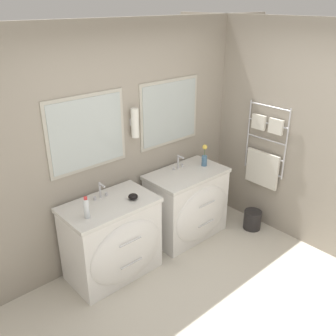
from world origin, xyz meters
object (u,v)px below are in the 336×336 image
at_px(toiletry_bottle, 86,208).
at_px(flower_vase, 204,157).
at_px(vanity_left, 113,240).
at_px(amenity_bowl, 133,197).
at_px(vanity_right, 188,204).
at_px(waste_bin, 252,219).

xyz_separation_m(toiletry_bottle, flower_vase, (1.72, 0.09, 0.01)).
bearing_deg(vanity_left, toiletry_bottle, -169.15).
height_order(vanity_left, amenity_bowl, amenity_bowl).
height_order(vanity_right, waste_bin, vanity_right).
distance_m(toiletry_bottle, waste_bin, 2.35).
height_order(vanity_left, waste_bin, vanity_left).
bearing_deg(amenity_bowl, vanity_left, 164.81).
xyz_separation_m(toiletry_bottle, waste_bin, (2.15, -0.40, -0.84)).
xyz_separation_m(vanity_left, waste_bin, (1.85, -0.46, -0.31)).
relative_size(amenity_bowl, flower_vase, 0.37).
bearing_deg(vanity_left, vanity_right, 0.00).
relative_size(vanity_right, toiletry_bottle, 4.36).
bearing_deg(flower_vase, amenity_bowl, -175.31).
relative_size(flower_vase, waste_bin, 1.11).
bearing_deg(waste_bin, amenity_bowl, 166.19).
distance_m(amenity_bowl, waste_bin, 1.83).
relative_size(vanity_left, amenity_bowl, 9.41).
height_order(vanity_left, vanity_right, same).
distance_m(toiletry_bottle, flower_vase, 1.72).
xyz_separation_m(vanity_right, waste_bin, (0.74, -0.46, -0.31)).
bearing_deg(flower_vase, vanity_right, -173.61).
xyz_separation_m(vanity_right, toiletry_bottle, (-1.42, -0.06, 0.53)).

